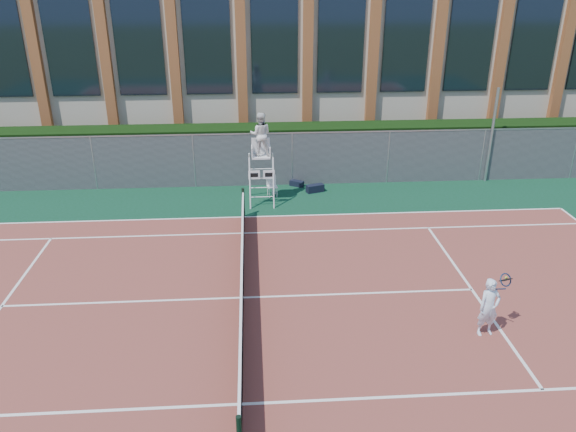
{
  "coord_description": "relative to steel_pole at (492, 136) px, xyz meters",
  "views": [
    {
      "loc": [
        0.36,
        -13.17,
        8.21
      ],
      "look_at": [
        1.44,
        3.0,
        1.11
      ],
      "focal_mm": 35.0,
      "sensor_mm": 36.0,
      "label": 1
    }
  ],
  "objects": [
    {
      "name": "steel_pole",
      "position": [
        0.0,
        0.0,
        0.0
      ],
      "size": [
        0.12,
        0.12,
        3.95
      ],
      "primitive_type": "cylinder",
      "color": "#9EA0A5",
      "rests_on": "ground"
    },
    {
      "name": "apron",
      "position": [
        -10.24,
        -7.7,
        -1.97
      ],
      "size": [
        36.0,
        20.0,
        0.01
      ],
      "primitive_type": "cube",
      "color": "#0C381D",
      "rests_on": "ground"
    },
    {
      "name": "ground",
      "position": [
        -10.24,
        -8.7,
        -1.98
      ],
      "size": [
        120.0,
        120.0,
        0.0
      ],
      "primitive_type": "plane",
      "color": "#233814"
    },
    {
      "name": "fence",
      "position": [
        -10.24,
        0.1,
        -0.88
      ],
      "size": [
        40.0,
        0.06,
        2.2
      ],
      "primitive_type": null,
      "color": "#595E60",
      "rests_on": "ground"
    },
    {
      "name": "umpire_chair",
      "position": [
        -9.54,
        -1.65,
        0.59
      ],
      "size": [
        0.98,
        1.51,
        3.52
      ],
      "color": "white",
      "rests_on": "ground"
    },
    {
      "name": "tennis_net",
      "position": [
        -10.24,
        -8.7,
        -1.44
      ],
      "size": [
        0.1,
        11.3,
        1.1
      ],
      "color": "black",
      "rests_on": "ground"
    },
    {
      "name": "sports_bag_far",
      "position": [
        -8.06,
        -0.1,
        -1.85
      ],
      "size": [
        0.62,
        0.5,
        0.23
      ],
      "primitive_type": "cube",
      "rotation": [
        0.0,
        0.0,
        -0.53
      ],
      "color": "black",
      "rests_on": "apron"
    },
    {
      "name": "building",
      "position": [
        -10.24,
        9.25,
        2.17
      ],
      "size": [
        45.0,
        10.6,
        8.22
      ],
      "color": "beige",
      "rests_on": "ground"
    },
    {
      "name": "tennis_court",
      "position": [
        -10.24,
        -8.7,
        -1.96
      ],
      "size": [
        23.77,
        10.97,
        0.02
      ],
      "primitive_type": "cube",
      "color": "brown",
      "rests_on": "apron"
    },
    {
      "name": "plastic_chair",
      "position": [
        -9.13,
        -1.1,
        -1.49
      ],
      "size": [
        0.45,
        0.45,
        0.82
      ],
      "color": "silver",
      "rests_on": "apron"
    },
    {
      "name": "hedge",
      "position": [
        -10.24,
        1.3,
        -0.88
      ],
      "size": [
        40.0,
        1.4,
        2.2
      ],
      "primitive_type": "cube",
      "color": "black",
      "rests_on": "ground"
    },
    {
      "name": "tennis_player",
      "position": [
        -4.28,
        -10.75,
        -1.19
      ],
      "size": [
        0.89,
        0.64,
        1.54
      ],
      "color": "white",
      "rests_on": "tennis_court"
    },
    {
      "name": "sports_bag_near",
      "position": [
        -7.37,
        -0.82,
        -1.81
      ],
      "size": [
        0.77,
        0.5,
        0.3
      ],
      "primitive_type": "cube",
      "rotation": [
        0.0,
        0.0,
        0.33
      ],
      "color": "black",
      "rests_on": "apron"
    }
  ]
}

